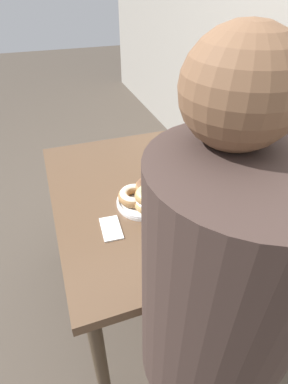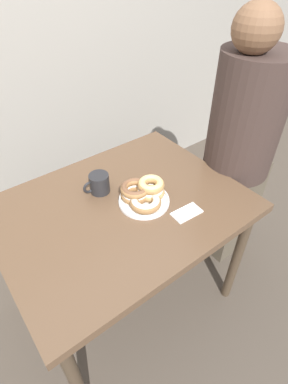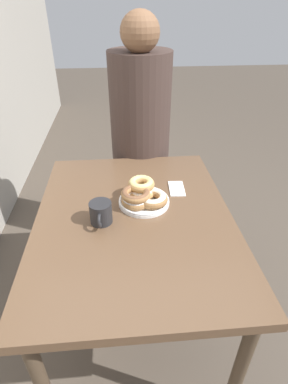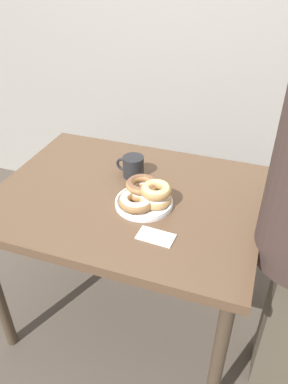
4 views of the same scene
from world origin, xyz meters
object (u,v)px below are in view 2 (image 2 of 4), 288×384
Objects in this scene: napkin at (187,213)px; dining_table at (122,218)px; donut_plate at (144,194)px; person_figure at (241,148)px; coffee_mug at (99,183)px.

dining_table is at bearing 131.36° from napkin.
donut_plate is (0.09, -0.04, 0.12)m from dining_table.
napkin is at bearing -165.34° from person_figure.
napkin is (0.22, -0.35, -0.04)m from coffee_mug.
person_figure is at bearing 14.66° from napkin.
napkin is at bearing -60.35° from donut_plate.
donut_plate is at bearing -25.06° from dining_table.
person_figure reaches higher than coffee_mug.
donut_plate reaches higher than coffee_mug.
person_figure is at bearing -6.53° from dining_table.
donut_plate is 1.79× the size of napkin.
napkin is (-0.51, -0.13, -0.05)m from person_figure.
coffee_mug reaches higher than napkin.
person_figure reaches higher than donut_plate.
donut_plate is 0.61m from person_figure.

